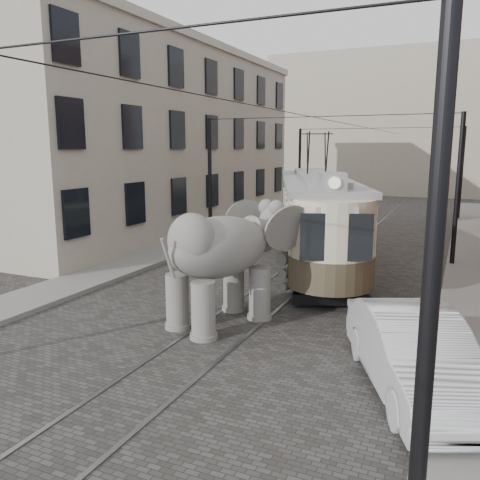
% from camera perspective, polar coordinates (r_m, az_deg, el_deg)
% --- Properties ---
extents(ground, '(120.00, 120.00, 0.00)m').
position_cam_1_polar(ground, '(16.56, 4.21, -5.81)').
color(ground, '#413F3C').
extents(tram_rails, '(1.54, 80.00, 0.02)m').
position_cam_1_polar(tram_rails, '(16.56, 4.21, -5.77)').
color(tram_rails, slate).
rests_on(tram_rails, ground).
extents(sidewalk_right, '(2.00, 60.00, 0.15)m').
position_cam_1_polar(sidewalk_right, '(15.64, 25.51, -7.56)').
color(sidewalk_right, slate).
rests_on(sidewalk_right, ground).
extents(sidewalk_left, '(2.00, 60.00, 0.15)m').
position_cam_1_polar(sidewalk_left, '(19.65, -13.91, -3.25)').
color(sidewalk_left, slate).
rests_on(sidewalk_left, ground).
extents(stucco_building, '(7.00, 24.00, 10.00)m').
position_cam_1_polar(stucco_building, '(29.86, -9.24, 11.09)').
color(stucco_building, '#9D9582').
rests_on(stucco_building, ground).
extents(distant_block, '(28.00, 10.00, 14.00)m').
position_cam_1_polar(distant_block, '(55.26, 19.10, 12.44)').
color(distant_block, '#9D9582').
rests_on(distant_block, ground).
extents(catenary, '(11.00, 30.20, 6.00)m').
position_cam_1_polar(catenary, '(20.78, 8.57, 5.87)').
color(catenary, black).
rests_on(catenary, ground).
extents(tram, '(7.14, 13.39, 5.26)m').
position_cam_1_polar(tram, '(20.82, 8.70, 4.85)').
color(tram, beige).
rests_on(tram, ground).
extents(elephant, '(4.59, 5.97, 3.23)m').
position_cam_1_polar(elephant, '(13.13, -2.37, -2.87)').
color(elephant, slate).
rests_on(elephant, ground).
extents(parked_car, '(3.50, 5.07, 1.58)m').
position_cam_1_polar(parked_car, '(10.33, 19.47, -12.10)').
color(parked_car, '#BDBCC2').
rests_on(parked_car, ground).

